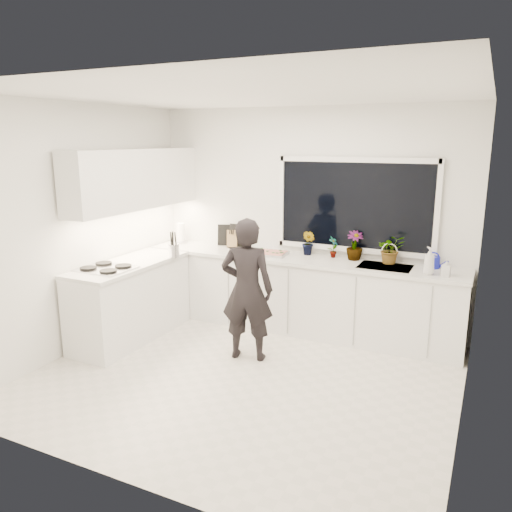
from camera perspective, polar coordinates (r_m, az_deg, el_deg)
The scene contains 25 objects.
floor at distance 5.12m, azimuth -1.42°, elevation -13.76°, with size 4.00×3.50×0.02m, color beige.
wall_back at distance 6.26m, azimuth 5.87°, elevation 4.30°, with size 4.00×0.02×2.70m, color white.
wall_left at distance 5.84m, azimuth -19.37°, elevation 3.00°, with size 0.02×3.50×2.70m, color white.
wall_right at distance 4.17m, azimuth 23.89°, elevation -1.26°, with size 0.02×3.50×2.70m, color white.
ceiling at distance 4.58m, azimuth -1.62°, elevation 18.20°, with size 4.00×3.50×0.02m, color white.
window at distance 6.02m, azimuth 11.20°, elevation 5.70°, with size 1.80×0.02×1.00m, color black.
base_cabinets_back at distance 6.18m, azimuth 4.69°, elevation -4.46°, with size 3.92×0.58×0.88m, color white.
base_cabinets_left at distance 6.08m, azimuth -14.11°, elevation -5.11°, with size 0.58×1.60×0.88m, color white.
countertop_back at distance 6.05m, azimuth 4.74°, elevation -0.33°, with size 3.94×0.62×0.04m, color silver.
countertop_left at distance 5.96m, azimuth -14.36°, elevation -0.91°, with size 0.62×1.60×0.04m, color silver.
upper_cabinets at distance 6.15m, azimuth -13.64°, elevation 8.55°, with size 0.34×2.10×0.70m, color white.
sink at distance 5.79m, azimuth 14.52°, elevation -1.64°, with size 0.58×0.42×0.14m, color silver.
faucet at distance 5.94m, azimuth 14.99°, elevation 0.30°, with size 0.03×0.03×0.22m, color silver.
stovetop at distance 5.71m, azimuth -16.77°, elevation -1.31°, with size 0.56×0.48×0.03m, color black.
person at distance 5.26m, azimuth -1.04°, elevation -3.87°, with size 0.56×0.37×1.53m, color black.
pizza_tray at distance 6.16m, azimuth 1.46°, elevation 0.30°, with size 0.44×0.33×0.03m, color silver.
pizza at distance 6.16m, azimuth 1.46°, elevation 0.45°, with size 0.41×0.29×0.01m, color #AB161E.
watering_can at distance 5.85m, azimuth 19.60°, elevation -0.68°, with size 0.14×0.14×0.13m, color #1217A9.
paper_towel_roll at distance 6.91m, azimuth -8.59°, elevation 2.55°, with size 0.11×0.11×0.26m, color white.
knife_block at distance 6.55m, azimuth -2.76°, elevation 1.92°, with size 0.13×0.10×0.22m, color #945D45.
utensil_crock at distance 6.09m, azimuth -9.36°, elevation 0.60°, with size 0.13×0.13×0.16m, color silver.
picture_frame_large at distance 6.70m, azimuth -3.45°, elevation 2.42°, with size 0.22×0.02×0.28m, color black.
picture_frame_small at distance 6.61m, azimuth -2.07°, elevation 2.38°, with size 0.25×0.02×0.30m, color black.
herb_plants at distance 5.95m, azimuth 12.36°, elevation 0.99°, with size 1.29×0.36×0.34m.
soap_bottles at distance 5.53m, azimuth 19.66°, elevation -0.74°, with size 0.30×0.16×0.29m.
Camera 1 is at (2.08, -4.06, 2.31)m, focal length 35.00 mm.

